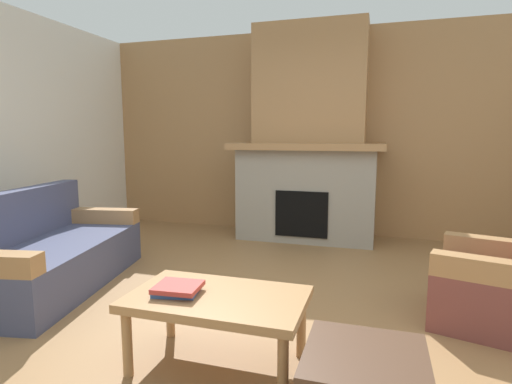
% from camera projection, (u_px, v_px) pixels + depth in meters
% --- Properties ---
extents(ground, '(9.00, 9.00, 0.00)m').
position_uv_depth(ground, '(241.00, 326.00, 2.85)').
color(ground, olive).
extents(wall_back_wood_panel, '(6.00, 0.12, 2.70)m').
position_uv_depth(wall_back_wood_panel, '(313.00, 134.00, 5.51)').
color(wall_back_wood_panel, '#A87A4C').
rests_on(wall_back_wood_panel, ground).
extents(fireplace, '(1.90, 0.82, 2.70)m').
position_uv_depth(fireplace, '(308.00, 148.00, 5.17)').
color(fireplace, gray).
rests_on(fireplace, ground).
extents(couch, '(1.17, 1.93, 0.85)m').
position_uv_depth(couch, '(48.00, 255.00, 3.56)').
color(couch, '#474C6B').
rests_on(couch, ground).
extents(armchair, '(0.94, 0.94, 0.85)m').
position_uv_depth(armchair, '(503.00, 285.00, 2.82)').
color(armchair, brown).
rests_on(armchair, ground).
extents(coffee_table, '(1.00, 0.60, 0.43)m').
position_uv_depth(coffee_table, '(218.00, 304.00, 2.31)').
color(coffee_table, '#A87A4C').
rests_on(coffee_table, ground).
extents(book_stack_near_edge, '(0.29, 0.27, 0.06)m').
position_uv_depth(book_stack_near_edge, '(178.00, 288.00, 2.32)').
color(book_stack_near_edge, '#335699').
rests_on(book_stack_near_edge, coffee_table).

